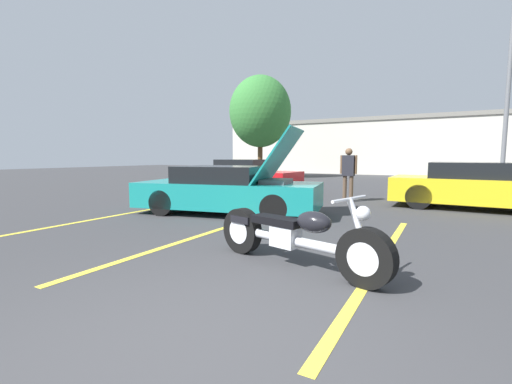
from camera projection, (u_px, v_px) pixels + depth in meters
ground_plane at (185, 357)px, 2.41m from camera, size 80.00×80.00×0.00m
parking_stripe_foreground at (95, 219)px, 7.66m from camera, size 0.12×5.77×0.01m
parking_stripe_middle at (204, 234)px, 6.18m from camera, size 0.12×5.77×0.01m
parking_stripe_back at (381, 259)px, 4.70m from camera, size 0.12×5.77×0.01m
far_building at (424, 144)px, 25.93m from camera, size 32.00×4.20×4.40m
light_pole at (511, 87)px, 14.53m from camera, size 1.21×0.28×7.95m
tree_background at (260, 112)px, 22.21m from camera, size 4.01×4.01×6.61m
motorcycle at (294, 237)px, 4.33m from camera, size 2.54×0.97×0.96m
show_car_hood_open at (229, 190)px, 8.42m from camera, size 4.71×2.60×2.06m
parked_car_left_row at (247, 176)px, 14.03m from camera, size 4.30×2.07×1.28m
parked_car_mid_row at (474, 187)px, 9.14m from camera, size 4.16×1.93×1.25m
spectator_near_motorcycle at (348, 170)px, 10.56m from camera, size 0.52×0.22×1.66m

